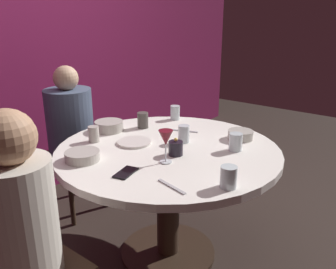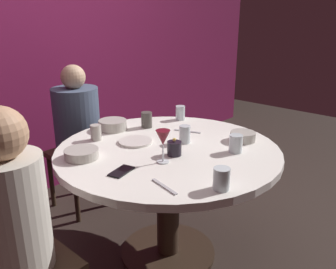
{
  "view_description": "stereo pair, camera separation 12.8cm",
  "coord_description": "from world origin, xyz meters",
  "views": [
    {
      "loc": [
        -1.5,
        -1.18,
        1.48
      ],
      "look_at": [
        0.0,
        0.0,
        0.82
      ],
      "focal_mm": 37.76,
      "sensor_mm": 36.0,
      "label": 1
    },
    {
      "loc": [
        -1.42,
        -1.28,
        1.48
      ],
      "look_at": [
        0.0,
        0.0,
        0.82
      ],
      "focal_mm": 37.76,
      "sensor_mm": 36.0,
      "label": 2
    }
  ],
  "objects": [
    {
      "name": "cup_by_right_diner",
      "position": [
        0.48,
        0.31,
        0.79
      ],
      "size": [
        0.07,
        0.07,
        0.1
      ],
      "primitive_type": "cylinder",
      "color": "silver",
      "rests_on": "dining_table"
    },
    {
      "name": "seated_diner_back",
      "position": [
        0.0,
        0.92,
        0.7
      ],
      "size": [
        0.4,
        0.4,
        1.13
      ],
      "rotation": [
        0.0,
        0.0,
        4.71
      ],
      "color": "#3F2D1E",
      "rests_on": "ground"
    },
    {
      "name": "cup_far_edge",
      "position": [
        0.19,
        0.36,
        0.79
      ],
      "size": [
        0.07,
        0.07,
        0.11
      ],
      "primitive_type": "cylinder",
      "color": "#4C4742",
      "rests_on": "dining_table"
    },
    {
      "name": "bowl_small_white",
      "position": [
        0.39,
        -0.26,
        0.76
      ],
      "size": [
        0.15,
        0.15,
        0.06
      ],
      "primitive_type": "cylinder",
      "color": "#B2ADA3",
      "rests_on": "dining_table"
    },
    {
      "name": "cell_phone",
      "position": [
        -0.4,
        -0.05,
        0.74
      ],
      "size": [
        0.15,
        0.1,
        0.01
      ],
      "primitive_type": "cube",
      "rotation": [
        0.0,
        0.0,
        4.96
      ],
      "color": "black",
      "rests_on": "dining_table"
    },
    {
      "name": "cup_beside_wine",
      "position": [
        -0.2,
        0.42,
        0.78
      ],
      "size": [
        0.07,
        0.07,
        0.1
      ],
      "primitive_type": "cylinder",
      "color": "#B2ADA3",
      "rests_on": "dining_table"
    },
    {
      "name": "seated_diner_left",
      "position": [
        -0.93,
        0.0,
        0.72
      ],
      "size": [
        0.4,
        0.4,
        1.16
      ],
      "rotation": [
        0.0,
        0.0,
        6.28
      ],
      "color": "#3F2D1E",
      "rests_on": "ground"
    },
    {
      "name": "dinner_plate",
      "position": [
        -0.07,
        0.2,
        0.74
      ],
      "size": [
        0.2,
        0.2,
        0.01
      ],
      "primitive_type": "cylinder",
      "color": "silver",
      "rests_on": "dining_table"
    },
    {
      "name": "fork_near_plate",
      "position": [
        0.3,
        0.1,
        0.74
      ],
      "size": [
        0.08,
        0.17,
        0.01
      ],
      "primitive_type": "cube",
      "rotation": [
        0.0,
        0.0,
        0.36
      ],
      "color": "#B7B7BC",
      "rests_on": "dining_table"
    },
    {
      "name": "dining_table",
      "position": [
        0.0,
        0.0,
        0.58
      ],
      "size": [
        1.29,
        1.29,
        0.74
      ],
      "color": "white",
      "rests_on": "ground"
    },
    {
      "name": "cup_center_front",
      "position": [
        0.2,
        -0.33,
        0.79
      ],
      "size": [
        0.08,
        0.08,
        0.1
      ],
      "primitive_type": "cylinder",
      "color": "silver",
      "rests_on": "dining_table"
    },
    {
      "name": "cup_by_left_diner",
      "position": [
        -0.22,
        -0.52,
        0.79
      ],
      "size": [
        0.08,
        0.08,
        0.1
      ],
      "primitive_type": "cylinder",
      "color": "silver",
      "rests_on": "dining_table"
    },
    {
      "name": "ground_plane",
      "position": [
        0.0,
        0.0,
        0.0
      ],
      "size": [
        8.0,
        8.0,
        0.0
      ],
      "primitive_type": "plane",
      "color": "#2D231E"
    },
    {
      "name": "knife_near_plate",
      "position": [
        -0.38,
        -0.32,
        0.74
      ],
      "size": [
        0.05,
        0.18,
        0.01
      ],
      "primitive_type": "cube",
      "rotation": [
        0.0,
        0.0,
        -0.21
      ],
      "color": "#B7B7BC",
      "rests_on": "dining_table"
    },
    {
      "name": "bowl_serving_large",
      "position": [
        -0.43,
        0.24,
        0.76
      ],
      "size": [
        0.18,
        0.18,
        0.05
      ],
      "primitive_type": "cylinder",
      "color": "#B2ADA3",
      "rests_on": "dining_table"
    },
    {
      "name": "bowl_salad_center",
      "position": [
        0.0,
        0.5,
        0.77
      ],
      "size": [
        0.19,
        0.19,
        0.07
      ],
      "primitive_type": "cylinder",
      "color": "#B2ADA3",
      "rests_on": "dining_table"
    },
    {
      "name": "cup_near_candle",
      "position": [
        0.13,
        -0.02,
        0.79
      ],
      "size": [
        0.07,
        0.07,
        0.11
      ],
      "primitive_type": "cylinder",
      "color": "silver",
      "rests_on": "dining_table"
    },
    {
      "name": "back_wall",
      "position": [
        0.0,
        1.44,
        1.3
      ],
      "size": [
        6.0,
        0.1,
        2.6
      ],
      "primitive_type": "cube",
      "color": "maroon",
      "rests_on": "ground"
    },
    {
      "name": "wine_glass",
      "position": [
        -0.18,
        -0.12,
        0.86
      ],
      "size": [
        0.08,
        0.08,
        0.18
      ],
      "color": "silver",
      "rests_on": "dining_table"
    },
    {
      "name": "candle_holder",
      "position": [
        -0.06,
        -0.1,
        0.78
      ],
      "size": [
        0.08,
        0.08,
        0.1
      ],
      "color": "black",
      "rests_on": "dining_table"
    }
  ]
}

